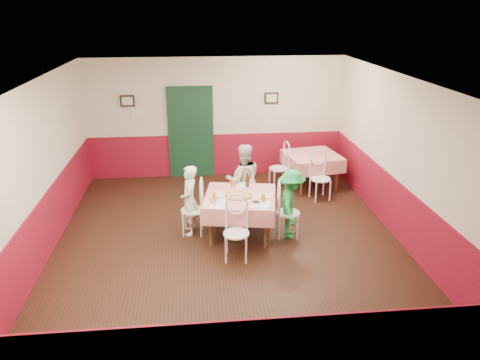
{
  "coord_description": "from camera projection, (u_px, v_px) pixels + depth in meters",
  "views": [
    {
      "loc": [
        -0.54,
        -7.27,
        3.91
      ],
      "look_at": [
        0.23,
        0.25,
        1.05
      ],
      "focal_mm": 35.0,
      "sensor_mm": 36.0,
      "label": 1
    }
  ],
  "objects": [
    {
      "name": "chair_second_a",
      "position": [
        279.0,
        168.0,
        10.47
      ],
      "size": [
        0.49,
        0.49,
        0.9
      ],
      "primitive_type": null,
      "rotation": [
        0.0,
        0.0,
        -1.4
      ],
      "color": "white",
      "rests_on": "ground"
    },
    {
      "name": "menu_left",
      "position": [
        218.0,
        204.0,
        7.84
      ],
      "size": [
        0.31,
        0.41,
        0.0
      ],
      "primitive_type": "cube",
      "rotation": [
        0.0,
        0.0,
        -0.03
      ],
      "color": "white",
      "rests_on": "main_table"
    },
    {
      "name": "glass_c",
      "position": [
        233.0,
        183.0,
        8.56
      ],
      "size": [
        0.09,
        0.09,
        0.14
      ],
      "primitive_type": "cylinder",
      "rotation": [
        0.0,
        0.0,
        -0.17
      ],
      "color": "#BF7219",
      "rests_on": "main_table"
    },
    {
      "name": "plate_right",
      "position": [
        266.0,
        196.0,
        8.16
      ],
      "size": [
        0.29,
        0.29,
        0.01
      ],
      "primitive_type": "cylinder",
      "rotation": [
        0.0,
        0.0,
        -0.17
      ],
      "color": "white",
      "rests_on": "main_table"
    },
    {
      "name": "shaker_b",
      "position": [
        215.0,
        203.0,
        7.75
      ],
      "size": [
        0.04,
        0.04,
        0.09
      ],
      "primitive_type": "cylinder",
      "rotation": [
        0.0,
        0.0,
        -0.17
      ],
      "color": "silver",
      "rests_on": "main_table"
    },
    {
      "name": "second_table",
      "position": [
        312.0,
        170.0,
        10.57
      ],
      "size": [
        1.3,
        1.3,
        0.77
      ],
      "primitive_type": "cube",
      "rotation": [
        0.0,
        0.0,
        0.17
      ],
      "color": "red",
      "rests_on": "ground"
    },
    {
      "name": "chair_left",
      "position": [
        193.0,
        210.0,
        8.35
      ],
      "size": [
        0.47,
        0.47,
        0.9
      ],
      "primitive_type": null,
      "rotation": [
        0.0,
        0.0,
        -1.69
      ],
      "color": "white",
      "rests_on": "ground"
    },
    {
      "name": "door",
      "position": [
        191.0,
        134.0,
        10.98
      ],
      "size": [
        0.96,
        0.06,
        2.1
      ],
      "primitive_type": "cube",
      "color": "black",
      "rests_on": "ground"
    },
    {
      "name": "chair_far",
      "position": [
        243.0,
        193.0,
        9.09
      ],
      "size": [
        0.42,
        0.42,
        0.9
      ],
      "primitive_type": null,
      "rotation": [
        0.0,
        0.0,
        3.13
      ],
      "color": "white",
      "rests_on": "ground"
    },
    {
      "name": "diner_left",
      "position": [
        189.0,
        200.0,
        8.29
      ],
      "size": [
        0.31,
        0.47,
        1.28
      ],
      "primitive_type": "imported",
      "rotation": [
        0.0,
        0.0,
        -1.58
      ],
      "color": "gray",
      "rests_on": "ground"
    },
    {
      "name": "wainscot_front",
      "position": [
        255.0,
        359.0,
        4.78
      ],
      "size": [
        6.0,
        0.03,
        1.0
      ],
      "primitive_type": "cube",
      "color": "maroon",
      "rests_on": "ground"
    },
    {
      "name": "chair_near",
      "position": [
        236.0,
        234.0,
        7.5
      ],
      "size": [
        0.47,
        0.47,
        0.9
      ],
      "primitive_type": null,
      "rotation": [
        0.0,
        0.0,
        -0.13
      ],
      "color": "white",
      "rests_on": "ground"
    },
    {
      "name": "floor",
      "position": [
        228.0,
        241.0,
        8.2
      ],
      "size": [
        7.0,
        7.0,
        0.0
      ],
      "primitive_type": "plane",
      "color": "black",
      "rests_on": "ground"
    },
    {
      "name": "left_wall",
      "position": [
        39.0,
        172.0,
        7.42
      ],
      "size": [
        0.1,
        7.0,
        2.8
      ],
      "primitive_type": "cube",
      "color": "beige",
      "rests_on": "ground"
    },
    {
      "name": "shaker_c",
      "position": [
        211.0,
        201.0,
        7.85
      ],
      "size": [
        0.04,
        0.04,
        0.09
      ],
      "primitive_type": "cylinder",
      "rotation": [
        0.0,
        0.0,
        -0.17
      ],
      "color": "#B23319",
      "rests_on": "main_table"
    },
    {
      "name": "chair_second_b",
      "position": [
        320.0,
        179.0,
        9.84
      ],
      "size": [
        0.49,
        0.49,
        0.9
      ],
      "primitive_type": null,
      "rotation": [
        0.0,
        0.0,
        0.17
      ],
      "color": "white",
      "rests_on": "ground"
    },
    {
      "name": "beer_bottle",
      "position": [
        247.0,
        181.0,
        8.51
      ],
      "size": [
        0.08,
        0.08,
        0.25
      ],
      "primitive_type": "cylinder",
      "rotation": [
        0.0,
        0.0,
        -0.17
      ],
      "color": "#381C0A",
      "rests_on": "main_table"
    },
    {
      "name": "wainscot_right",
      "position": [
        395.0,
        208.0,
        8.31
      ],
      "size": [
        0.03,
        7.0,
        1.0
      ],
      "primitive_type": "cube",
      "color": "maroon",
      "rests_on": "ground"
    },
    {
      "name": "front_wall",
      "position": [
        256.0,
        285.0,
        4.45
      ],
      "size": [
        6.0,
        0.1,
        2.8
      ],
      "primitive_type": "cube",
      "color": "beige",
      "rests_on": "ground"
    },
    {
      "name": "menu_right",
      "position": [
        261.0,
        204.0,
        7.82
      ],
      "size": [
        0.43,
        0.48,
        0.0
      ],
      "primitive_type": "cube",
      "rotation": [
        0.0,
        0.0,
        -0.38
      ],
      "color": "white",
      "rests_on": "main_table"
    },
    {
      "name": "plate_far",
      "position": [
        243.0,
        186.0,
        8.59
      ],
      "size": [
        0.29,
        0.29,
        0.01
      ],
      "primitive_type": "cylinder",
      "rotation": [
        0.0,
        0.0,
        -0.17
      ],
      "color": "white",
      "rests_on": "main_table"
    },
    {
      "name": "wallet",
      "position": [
        256.0,
        202.0,
        7.9
      ],
      "size": [
        0.12,
        0.11,
        0.02
      ],
      "primitive_type": "cube",
      "rotation": [
        0.0,
        0.0,
        -0.17
      ],
      "color": "black",
      "rests_on": "main_table"
    },
    {
      "name": "plate_left",
      "position": [
        218.0,
        195.0,
        8.19
      ],
      "size": [
        0.29,
        0.29,
        0.01
      ],
      "primitive_type": "cylinder",
      "rotation": [
        0.0,
        0.0,
        -0.17
      ],
      "color": "white",
      "rests_on": "main_table"
    },
    {
      "name": "shaker_a",
      "position": [
        214.0,
        203.0,
        7.78
      ],
      "size": [
        0.04,
        0.04,
        0.09
      ],
      "primitive_type": "cylinder",
      "rotation": [
        0.0,
        0.0,
        -0.17
      ],
      "color": "silver",
      "rests_on": "main_table"
    },
    {
      "name": "wainscot_left",
      "position": [
        48.0,
        223.0,
        7.74
      ],
      "size": [
        0.03,
        7.0,
        1.0
      ],
      "primitive_type": "cube",
      "color": "maroon",
      "rests_on": "ground"
    },
    {
      "name": "diner_right",
      "position": [
        291.0,
        204.0,
        8.18
      ],
      "size": [
        0.6,
        0.88,
        1.25
      ],
      "primitive_type": "imported",
      "rotation": [
        0.0,
        0.0,
        1.39
      ],
      "color": "gray",
      "rests_on": "ground"
    },
    {
      "name": "main_table",
      "position": [
        240.0,
        215.0,
        8.32
      ],
      "size": [
        1.41,
        1.41,
        0.77
      ],
      "primitive_type": "cube",
      "rotation": [
        0.0,
        0.0,
        -0.17
      ],
      "color": "red",
      "rests_on": "ground"
    },
    {
      "name": "chair_right",
      "position": [
        288.0,
        213.0,
        8.24
      ],
      "size": [
        0.46,
        0.46,
        0.9
      ],
      "primitive_type": null,
      "rotation": [
        0.0,
        0.0,
        1.47
      ],
      "color": "white",
      "rests_on": "ground"
    },
    {
      "name": "wainscot_back",
      "position": [
        217.0,
        155.0,
        11.26
      ],
      "size": [
        6.0,
        0.03,
        1.0
      ],
      "primitive_type": "cube",
      "color": "maroon",
      "rests_on": "ground"
    },
    {
      "name": "thermostat",
      "position": [
        133.0,
        116.0,
        10.7
      ],
      "size": [
        0.1,
        0.03,
        0.1
      ],
      "primitive_type": "cube",
      "color": "white",
      "rests_on": "back_wall"
    },
    {
      "name": "glass_b",
      "position": [
        263.0,
        198.0,
        7.92
      ],
      "size": [
        0.08,
        0.08,
        0.13
      ],
      "primitive_type": "cylinder",
      "rotation": [
        0.0,
        0.0,
        -0.17
      ],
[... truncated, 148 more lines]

